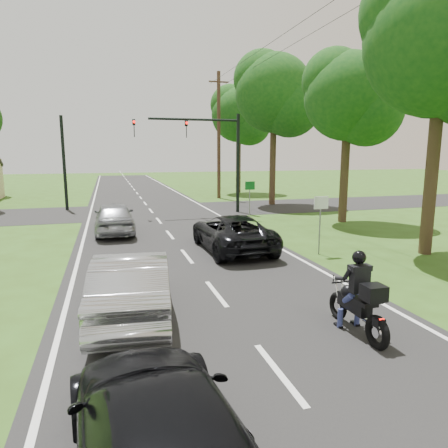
% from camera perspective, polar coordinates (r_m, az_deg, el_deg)
% --- Properties ---
extents(ground, '(140.00, 140.00, 0.00)m').
position_cam_1_polar(ground, '(10.62, -1.12, -9.95)').
color(ground, '#2D4A14').
rests_on(ground, ground).
extents(road, '(8.00, 100.00, 0.01)m').
position_cam_1_polar(road, '(20.13, -8.60, -0.45)').
color(road, black).
rests_on(road, ground).
extents(cross_road, '(60.00, 7.00, 0.01)m').
position_cam_1_polar(cross_road, '(26.02, -10.39, 1.86)').
color(cross_road, black).
rests_on(cross_road, ground).
extents(motorcycle_rider, '(0.57, 2.03, 1.75)m').
position_cam_1_polar(motorcycle_rider, '(8.62, 18.74, -10.44)').
color(motorcycle_rider, black).
rests_on(motorcycle_rider, ground).
extents(dark_suv, '(2.31, 4.90, 1.35)m').
position_cam_1_polar(dark_suv, '(15.09, 1.13, -1.20)').
color(dark_suv, black).
rests_on(dark_suv, road).
extents(silver_sedan, '(1.99, 4.59, 1.47)m').
position_cam_1_polar(silver_sedan, '(9.23, -13.02, -8.41)').
color(silver_sedan, '#B3B3B8').
rests_on(silver_sedan, road).
extents(silver_suv, '(1.74, 4.31, 1.47)m').
position_cam_1_polar(silver_suv, '(18.91, -15.39, 0.90)').
color(silver_suv, gray).
rests_on(silver_suv, road).
extents(dark_car_behind, '(2.20, 4.66, 1.31)m').
position_cam_1_polar(dark_car_behind, '(4.81, -8.85, -28.04)').
color(dark_car_behind, black).
rests_on(dark_car_behind, road).
extents(traffic_signal, '(6.38, 0.44, 6.00)m').
position_cam_1_polar(traffic_signal, '(24.37, -2.22, 11.22)').
color(traffic_signal, black).
rests_on(traffic_signal, ground).
extents(signal_pole_far, '(0.20, 0.20, 6.00)m').
position_cam_1_polar(signal_pole_far, '(27.76, -21.88, 8.02)').
color(signal_pole_far, black).
rests_on(signal_pole_far, ground).
extents(utility_pole_far, '(1.60, 0.28, 10.00)m').
position_cam_1_polar(utility_pole_far, '(32.87, -0.75, 12.56)').
color(utility_pole_far, '#4B2F22').
rests_on(utility_pole_far, ground).
extents(sign_white, '(0.55, 0.07, 2.12)m').
position_cam_1_polar(sign_white, '(14.71, 13.65, 1.82)').
color(sign_white, slate).
rests_on(sign_white, ground).
extents(sign_green, '(0.55, 0.07, 2.12)m').
position_cam_1_polar(sign_green, '(22.03, 3.71, 4.72)').
color(sign_green, slate).
rests_on(sign_green, ground).
extents(tree_row_c, '(4.80, 4.65, 8.76)m').
position_cam_1_polar(tree_row_c, '(22.34, 18.17, 16.24)').
color(tree_row_c, '#332316').
rests_on(tree_row_c, ground).
extents(tree_row_d, '(5.76, 5.58, 10.45)m').
position_cam_1_polar(tree_row_d, '(29.12, 7.93, 17.44)').
color(tree_row_d, '#332316').
rests_on(tree_row_d, ground).
extents(tree_row_e, '(5.28, 5.12, 9.61)m').
position_cam_1_polar(tree_row_e, '(37.55, 2.63, 14.91)').
color(tree_row_e, '#332316').
rests_on(tree_row_e, ground).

